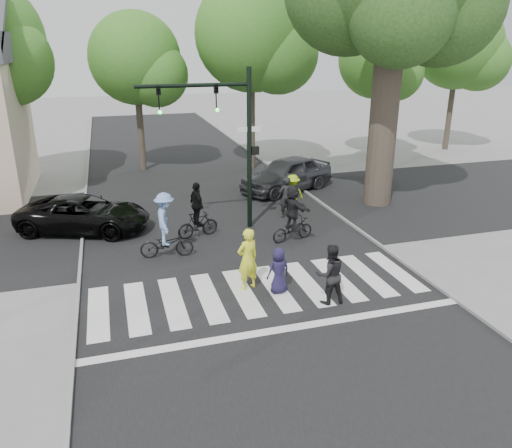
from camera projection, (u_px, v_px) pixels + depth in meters
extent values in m
plane|color=gray|center=(270.00, 306.00, 13.63)|extent=(120.00, 120.00, 0.00)
cube|color=black|center=(227.00, 241.00, 18.12)|extent=(10.00, 70.00, 0.01)
cube|color=black|center=(210.00, 215.00, 20.82)|extent=(70.00, 10.00, 0.01)
cube|color=gray|center=(81.00, 256.00, 16.75)|extent=(0.10, 70.00, 0.10)
cube|color=gray|center=(353.00, 226.00, 19.47)|extent=(0.10, 70.00, 0.10)
cube|color=silver|center=(98.00, 312.00, 13.31)|extent=(0.55, 3.00, 0.01)
cube|color=silver|center=(137.00, 307.00, 13.58)|extent=(0.55, 3.00, 0.01)
cube|color=silver|center=(173.00, 302.00, 13.85)|extent=(0.55, 3.00, 0.01)
cube|color=silver|center=(209.00, 297.00, 14.12)|extent=(0.55, 3.00, 0.01)
cube|color=silver|center=(243.00, 292.00, 14.39)|extent=(0.55, 3.00, 0.01)
cube|color=silver|center=(275.00, 288.00, 14.66)|extent=(0.55, 3.00, 0.01)
cube|color=silver|center=(307.00, 283.00, 14.93)|extent=(0.55, 3.00, 0.01)
cube|color=silver|center=(338.00, 279.00, 15.20)|extent=(0.55, 3.00, 0.01)
cube|color=silver|center=(367.00, 275.00, 15.47)|extent=(0.55, 3.00, 0.01)
cube|color=silver|center=(395.00, 271.00, 15.74)|extent=(0.55, 3.00, 0.01)
cube|color=silver|center=(285.00, 329.00, 12.54)|extent=(10.00, 0.30, 0.01)
cylinder|color=black|center=(249.00, 151.00, 18.50)|extent=(0.18, 0.18, 6.00)
cylinder|color=black|center=(193.00, 85.00, 17.14)|extent=(4.00, 0.14, 0.14)
imported|color=black|center=(216.00, 98.00, 17.51)|extent=(0.16, 0.20, 1.00)
sphere|color=#19E533|center=(217.00, 110.00, 17.54)|extent=(0.14, 0.14, 0.14)
imported|color=black|center=(159.00, 100.00, 16.97)|extent=(0.16, 0.20, 1.00)
sphere|color=#19E533|center=(160.00, 112.00, 17.00)|extent=(0.14, 0.14, 0.14)
cube|color=black|center=(255.00, 151.00, 18.56)|extent=(0.28, 0.18, 0.30)
cube|color=#FF660C|center=(258.00, 150.00, 18.59)|extent=(0.02, 0.14, 0.20)
cube|color=white|center=(249.00, 129.00, 18.22)|extent=(0.90, 0.04, 0.18)
cylinder|color=brown|center=(383.00, 125.00, 21.19)|extent=(1.20, 1.20, 7.00)
cylinder|color=brown|center=(399.00, 50.00, 20.07)|extent=(1.29, 1.74, 2.93)
sphere|color=#214813|center=(442.00, 4.00, 19.53)|extent=(4.80, 4.80, 4.80)
sphere|color=#214813|center=(401.00, 13.00, 18.33)|extent=(4.00, 4.00, 4.00)
sphere|color=#3F7630|center=(8.00, 61.00, 22.81)|extent=(4.06, 4.06, 4.06)
cylinder|color=brown|center=(140.00, 120.00, 27.24)|extent=(0.36, 0.36, 5.60)
sphere|color=#3F7630|center=(135.00, 58.00, 26.15)|extent=(4.80, 4.80, 4.80)
sphere|color=#3F7630|center=(156.00, 75.00, 26.03)|extent=(3.36, 3.36, 3.36)
cylinder|color=brown|center=(252.00, 108.00, 27.50)|extent=(0.36, 0.36, 6.72)
sphere|color=#3F7630|center=(252.00, 34.00, 26.18)|extent=(6.00, 6.00, 6.00)
sphere|color=#3F7630|center=(278.00, 53.00, 26.02)|extent=(4.20, 4.20, 4.20)
cylinder|color=brown|center=(373.00, 113.00, 30.59)|extent=(0.36, 0.36, 5.46)
sphere|color=#3F7630|center=(377.00, 59.00, 29.52)|extent=(4.60, 4.60, 4.60)
sphere|color=#3F7630|center=(396.00, 73.00, 29.41)|extent=(3.22, 3.22, 3.22)
cylinder|color=brown|center=(451.00, 103.00, 32.63)|extent=(0.36, 0.36, 6.16)
sphere|color=#3F7630|center=(458.00, 45.00, 31.42)|extent=(5.40, 5.40, 5.40)
sphere|color=#3F7630|center=(479.00, 60.00, 31.28)|extent=(3.78, 3.78, 3.78)
imported|color=yellow|center=(248.00, 259.00, 14.31)|extent=(0.79, 0.64, 1.87)
imported|color=#1F193C|center=(279.00, 270.00, 14.18)|extent=(0.72, 0.52, 1.37)
imported|color=black|center=(330.00, 274.00, 13.56)|extent=(0.86, 0.68, 1.72)
imported|color=black|center=(167.00, 244.00, 16.63)|extent=(1.82, 0.82, 0.93)
imported|color=#7699D6|center=(165.00, 219.00, 16.32)|extent=(0.79, 1.22, 1.77)
imported|color=black|center=(198.00, 225.00, 18.32)|extent=(1.66, 0.84, 0.96)
imported|color=black|center=(197.00, 205.00, 18.06)|extent=(0.63, 1.04, 1.65)
imported|color=black|center=(292.00, 229.00, 18.02)|extent=(1.73, 0.92, 0.87)
imported|color=black|center=(293.00, 207.00, 17.74)|extent=(0.81, 1.61, 1.66)
imported|color=black|center=(84.00, 214.00, 18.86)|extent=(5.35, 3.84, 1.35)
imported|color=#353539|center=(287.00, 174.00, 23.99)|extent=(5.24, 3.75, 1.66)
imported|color=#9FCE14|center=(292.00, 194.00, 20.83)|extent=(1.18, 0.84, 1.65)
imported|color=black|center=(286.00, 197.00, 20.29)|extent=(0.68, 0.51, 1.71)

